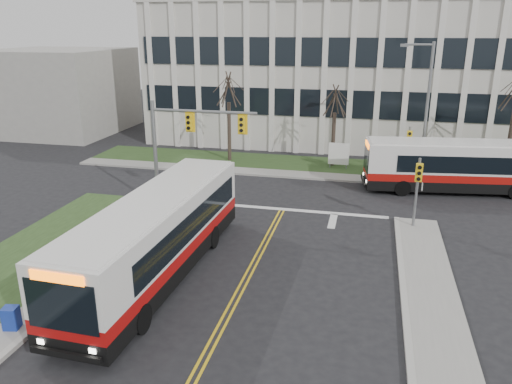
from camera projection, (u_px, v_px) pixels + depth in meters
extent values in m
plane|color=black|center=(249.00, 274.00, 21.41)|extent=(120.00, 120.00, 0.00)
cube|color=#9E9B93|center=(31.00, 315.00, 18.28)|extent=(1.20, 26.00, 0.14)
cube|color=#9E9B93|center=(448.00, 374.00, 15.16)|extent=(2.00, 26.00, 0.14)
cube|color=#9E9B93|center=(372.00, 180.00, 34.36)|extent=(44.00, 1.60, 0.14)
cube|color=#2A411C|center=(372.00, 169.00, 36.95)|extent=(44.00, 5.00, 0.12)
cube|color=beige|center=(379.00, 73.00, 46.16)|extent=(40.00, 16.00, 12.00)
cube|color=#9E9B93|center=(59.00, 91.00, 49.77)|extent=(12.00, 12.00, 8.00)
cylinder|color=slate|center=(155.00, 155.00, 28.66)|extent=(0.22, 0.22, 6.20)
cylinder|color=slate|center=(203.00, 111.00, 27.19)|extent=(6.00, 0.16, 0.16)
cube|color=yellow|center=(189.00, 122.00, 27.41)|extent=(0.34, 0.24, 0.92)
cube|color=yellow|center=(242.00, 125.00, 26.77)|extent=(0.34, 0.24, 0.92)
cylinder|color=slate|center=(416.00, 194.00, 25.73)|extent=(0.14, 0.14, 3.80)
cube|color=yellow|center=(419.00, 172.00, 25.17)|extent=(0.34, 0.24, 0.92)
cylinder|color=slate|center=(407.00, 155.00, 33.58)|extent=(0.14, 0.14, 3.80)
cube|color=yellow|center=(409.00, 138.00, 33.02)|extent=(0.34, 0.24, 0.92)
cylinder|color=slate|center=(426.00, 113.00, 33.16)|extent=(0.20, 0.20, 9.20)
cylinder|color=slate|center=(419.00, 45.00, 31.97)|extent=(1.80, 0.14, 0.14)
cube|color=slate|center=(404.00, 45.00, 32.18)|extent=(0.50, 0.25, 0.18)
cylinder|color=slate|center=(330.00, 163.00, 37.02)|extent=(0.08, 0.08, 1.00)
cylinder|color=slate|center=(346.00, 163.00, 36.76)|extent=(0.08, 0.08, 1.00)
cube|color=white|center=(339.00, 154.00, 36.67)|extent=(1.50, 0.12, 1.60)
cylinder|color=#42352B|center=(229.00, 132.00, 38.61)|extent=(0.28, 0.28, 4.62)
cylinder|color=#42352B|center=(333.00, 140.00, 37.15)|extent=(0.28, 0.28, 4.09)
cylinder|color=#42352B|center=(509.00, 143.00, 34.25)|extent=(0.28, 0.28, 4.95)
cube|color=navy|center=(12.00, 320.00, 17.24)|extent=(0.58, 0.54, 0.95)
cube|color=maroon|center=(59.00, 259.00, 21.70)|extent=(0.50, 0.45, 0.95)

